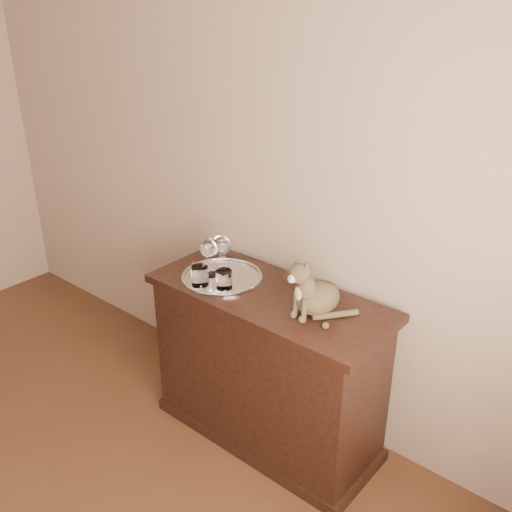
{
  "coord_description": "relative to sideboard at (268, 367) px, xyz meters",
  "views": [
    {
      "loc": [
        2.06,
        0.1,
        2.16
      ],
      "look_at": [
        0.51,
        1.95,
        1.02
      ],
      "focal_mm": 40.0,
      "sensor_mm": 36.0,
      "label": 1
    }
  ],
  "objects": [
    {
      "name": "tumbler_b",
      "position": [
        -0.3,
        -0.15,
        0.48
      ],
      "size": [
        0.08,
        0.08,
        0.1
      ],
      "primitive_type": "cylinder",
      "color": "white",
      "rests_on": "tray"
    },
    {
      "name": "wine_glass_b",
      "position": [
        -0.31,
        0.03,
        0.53
      ],
      "size": [
        0.07,
        0.07,
        0.18
      ],
      "primitive_type": null,
      "color": "silver",
      "rests_on": "tray"
    },
    {
      "name": "cat",
      "position": [
        0.27,
        0.01,
        0.57
      ],
      "size": [
        0.33,
        0.32,
        0.29
      ],
      "primitive_type": null,
      "rotation": [
        0.0,
        0.0,
        -0.21
      ],
      "color": "brown",
      "rests_on": "sideboard"
    },
    {
      "name": "tumbler_a",
      "position": [
        -0.19,
        -0.1,
        0.48
      ],
      "size": [
        0.08,
        0.08,
        0.09
      ],
      "primitive_type": "cylinder",
      "color": "silver",
      "rests_on": "tray"
    },
    {
      "name": "wine_glass_c",
      "position": [
        -0.35,
        -0.05,
        0.52
      ],
      "size": [
        0.07,
        0.07,
        0.18
      ],
      "primitive_type": null,
      "color": "white",
      "rests_on": "tray"
    },
    {
      "name": "sideboard",
      "position": [
        0.0,
        0.0,
        0.0
      ],
      "size": [
        1.2,
        0.5,
        0.85
      ],
      "primitive_type": null,
      "color": "black",
      "rests_on": "ground"
    },
    {
      "name": "tray",
      "position": [
        -0.27,
        -0.03,
        0.43
      ],
      "size": [
        0.4,
        0.4,
        0.01
      ],
      "primitive_type": "cylinder",
      "color": "silver",
      "rests_on": "sideboard"
    },
    {
      "name": "wine_glass_d",
      "position": [
        -0.33,
        -0.04,
        0.53
      ],
      "size": [
        0.08,
        0.08,
        0.2
      ],
      "primitive_type": null,
      "color": "silver",
      "rests_on": "tray"
    },
    {
      "name": "wall_back",
      "position": [
        -0.6,
        0.31,
        0.93
      ],
      "size": [
        4.0,
        0.1,
        2.7
      ],
      "primitive_type": "cube",
      "color": "tan",
      "rests_on": "ground"
    },
    {
      "name": "wine_glass_a",
      "position": [
        -0.33,
        0.03,
        0.53
      ],
      "size": [
        0.07,
        0.07,
        0.19
      ],
      "primitive_type": null,
      "color": "white",
      "rests_on": "tray"
    }
  ]
}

